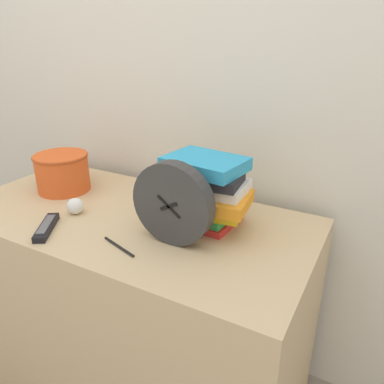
# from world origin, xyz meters

# --- Properties ---
(wall_back) EXTENTS (6.00, 0.04, 2.40)m
(wall_back) POSITION_xyz_m (0.00, 0.69, 1.20)
(wall_back) COLOR silver
(wall_back) RESTS_ON ground_plane
(desk) EXTENTS (1.26, 0.62, 0.77)m
(desk) POSITION_xyz_m (0.00, 0.31, 0.39)
(desk) COLOR tan
(desk) RESTS_ON ground_plane
(desk_clock) EXTENTS (0.25, 0.05, 0.25)m
(desk_clock) POSITION_xyz_m (0.23, 0.23, 0.90)
(desk_clock) COLOR #333333
(desk_clock) RESTS_ON desk
(book_stack) EXTENTS (0.29, 0.22, 0.23)m
(book_stack) POSITION_xyz_m (0.27, 0.38, 0.89)
(book_stack) COLOR red
(book_stack) RESTS_ON desk
(basket) EXTENTS (0.21, 0.21, 0.15)m
(basket) POSITION_xyz_m (-0.37, 0.37, 0.85)
(basket) COLOR #E05623
(basket) RESTS_ON desk
(tv_remote) EXTENTS (0.12, 0.16, 0.02)m
(tv_remote) POSITION_xyz_m (-0.16, 0.10, 0.78)
(tv_remote) COLOR black
(tv_remote) RESTS_ON desk
(crumpled_paper_ball) EXTENTS (0.06, 0.06, 0.06)m
(crumpled_paper_ball) POSITION_xyz_m (-0.17, 0.23, 0.80)
(crumpled_paper_ball) COLOR white
(crumpled_paper_ball) RESTS_ON desk
(pen) EXTENTS (0.14, 0.05, 0.01)m
(pen) POSITION_xyz_m (0.11, 0.13, 0.78)
(pen) COLOR black
(pen) RESTS_ON desk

